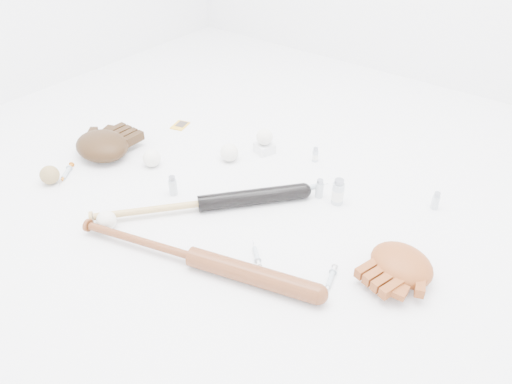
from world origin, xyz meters
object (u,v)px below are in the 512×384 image
Objects in this scene: bat_wood at (193,257)px; pedestal at (264,148)px; glove_dark at (102,145)px; bat_dark at (200,204)px.

bat_wood reaches higher than pedestal.
glove_dark is at bearing -140.02° from pedestal.
glove_dark is at bearing 128.06° from bat_dark.
glove_dark reaches higher than pedestal.
pedestal is at bearing 40.52° from glove_dark.
bat_wood is (0.17, -0.22, 0.00)m from bat_dark.
bat_wood is 0.72m from pedestal.
bat_wood reaches higher than bat_dark.
glove_dark is (-0.75, 0.25, 0.02)m from bat_wood.
bat_wood is 12.03× the size of pedestal.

